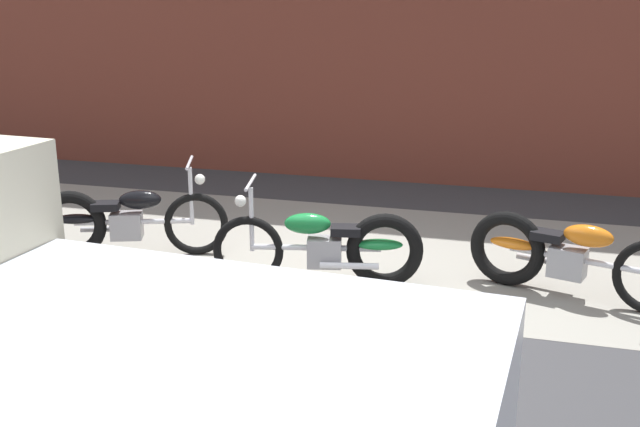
{
  "coord_description": "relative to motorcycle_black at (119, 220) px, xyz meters",
  "views": [
    {
      "loc": [
        1.97,
        -5.86,
        2.71
      ],
      "look_at": [
        0.18,
        0.56,
        0.75
      ],
      "focal_mm": 42.38,
      "sensor_mm": 36.0,
      "label": 1
    }
  ],
  "objects": [
    {
      "name": "ground_plane",
      "position": [
        2.12,
        -0.89,
        -0.4
      ],
      "size": [
        80.0,
        80.0,
        0.0
      ],
      "primitive_type": "plane",
      "color": "#38383A"
    },
    {
      "name": "sidewalk_slab",
      "position": [
        2.12,
        0.86,
        -0.4
      ],
      "size": [
        36.0,
        3.5,
        0.01
      ],
      "primitive_type": "cube",
      "color": "gray",
      "rests_on": "ground"
    },
    {
      "name": "motorcycle_orange",
      "position": [
        4.45,
        0.13,
        0.0
      ],
      "size": [
        1.95,
        0.82,
        1.03
      ],
      "rotation": [
        0.0,
        0.0,
        -0.3
      ],
      "color": "black",
      "rests_on": "ground"
    },
    {
      "name": "motorcycle_green",
      "position": [
        2.39,
        -0.21,
        0.0
      ],
      "size": [
        1.98,
        0.69,
        1.03
      ],
      "rotation": [
        0.0,
        0.0,
        3.35
      ],
      "color": "black",
      "rests_on": "ground"
    },
    {
      "name": "motorcycle_black",
      "position": [
        0.0,
        0.0,
        0.0
      ],
      "size": [
        1.92,
        0.89,
        1.03
      ],
      "rotation": [
        0.0,
        0.0,
        0.35
      ],
      "color": "black",
      "rests_on": "ground"
    }
  ]
}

